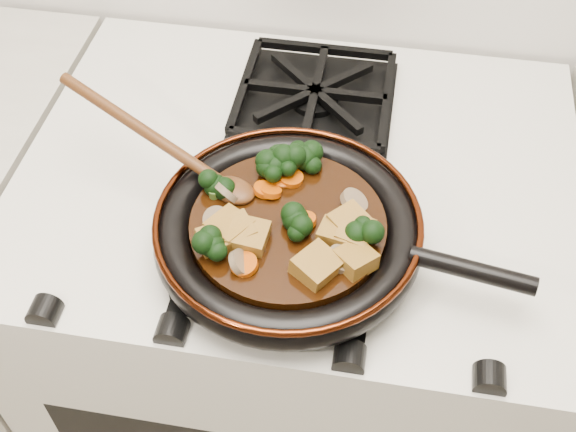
# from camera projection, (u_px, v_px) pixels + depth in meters

# --- Properties ---
(stove) EXTENTS (0.76, 0.60, 0.90)m
(stove) POSITION_uv_depth(u_px,v_px,m) (297.00, 342.00, 1.32)
(stove) COLOR beige
(stove) RESTS_ON ground
(burner_grate_front) EXTENTS (0.23, 0.23, 0.03)m
(burner_grate_front) POSITION_uv_depth(u_px,v_px,m) (281.00, 242.00, 0.88)
(burner_grate_front) COLOR black
(burner_grate_front) RESTS_ON stove
(burner_grate_back) EXTENTS (0.23, 0.23, 0.03)m
(burner_grate_back) POSITION_uv_depth(u_px,v_px,m) (315.00, 96.00, 1.06)
(burner_grate_back) COLOR black
(burner_grate_back) RESTS_ON stove
(skillet) EXTENTS (0.44, 0.32, 0.05)m
(skillet) POSITION_uv_depth(u_px,v_px,m) (290.00, 231.00, 0.85)
(skillet) COLOR black
(skillet) RESTS_ON burner_grate_front
(braising_sauce) EXTENTS (0.23, 0.23, 0.02)m
(braising_sauce) POSITION_uv_depth(u_px,v_px,m) (288.00, 228.00, 0.85)
(braising_sauce) COLOR black
(braising_sauce) RESTS_ON skillet
(tofu_cube_0) EXTENTS (0.05, 0.05, 0.03)m
(tofu_cube_0) POSITION_uv_depth(u_px,v_px,m) (248.00, 237.00, 0.82)
(tofu_cube_0) COLOR brown
(tofu_cube_0) RESTS_ON braising_sauce
(tofu_cube_1) EXTENTS (0.06, 0.06, 0.03)m
(tofu_cube_1) POSITION_uv_depth(u_px,v_px,m) (235.00, 233.00, 0.82)
(tofu_cube_1) COLOR brown
(tofu_cube_1) RESTS_ON braising_sauce
(tofu_cube_2) EXTENTS (0.06, 0.06, 0.03)m
(tofu_cube_2) POSITION_uv_depth(u_px,v_px,m) (230.00, 229.00, 0.82)
(tofu_cube_2) COLOR brown
(tofu_cube_2) RESTS_ON braising_sauce
(tofu_cube_3) EXTENTS (0.05, 0.05, 0.03)m
(tofu_cube_3) POSITION_uv_depth(u_px,v_px,m) (355.00, 233.00, 0.82)
(tofu_cube_3) COLOR brown
(tofu_cube_3) RESTS_ON braising_sauce
(tofu_cube_4) EXTENTS (0.06, 0.06, 0.03)m
(tofu_cube_4) POSITION_uv_depth(u_px,v_px,m) (350.00, 224.00, 0.83)
(tofu_cube_4) COLOR brown
(tofu_cube_4) RESTS_ON braising_sauce
(tofu_cube_5) EXTENTS (0.05, 0.05, 0.03)m
(tofu_cube_5) POSITION_uv_depth(u_px,v_px,m) (214.00, 240.00, 0.81)
(tofu_cube_5) COLOR brown
(tofu_cube_5) RESTS_ON braising_sauce
(tofu_cube_6) EXTENTS (0.04, 0.04, 0.02)m
(tofu_cube_6) POSITION_uv_depth(u_px,v_px,m) (335.00, 234.00, 0.82)
(tofu_cube_6) COLOR brown
(tofu_cube_6) RESTS_ON braising_sauce
(tofu_cube_7) EXTENTS (0.06, 0.06, 0.03)m
(tofu_cube_7) POSITION_uv_depth(u_px,v_px,m) (317.00, 266.00, 0.79)
(tofu_cube_7) COLOR brown
(tofu_cube_7) RESTS_ON braising_sauce
(tofu_cube_8) EXTENTS (0.05, 0.06, 0.03)m
(tofu_cube_8) POSITION_uv_depth(u_px,v_px,m) (355.00, 259.00, 0.80)
(tofu_cube_8) COLOR brown
(tofu_cube_8) RESTS_ON braising_sauce
(broccoli_floret_0) EXTENTS (0.08, 0.08, 0.06)m
(broccoli_floret_0) POSITION_uv_depth(u_px,v_px,m) (292.00, 224.00, 0.82)
(broccoli_floret_0) COLOR black
(broccoli_floret_0) RESTS_ON braising_sauce
(broccoli_floret_1) EXTENTS (0.08, 0.09, 0.08)m
(broccoli_floret_1) POSITION_uv_depth(u_px,v_px,m) (285.00, 165.00, 0.89)
(broccoli_floret_1) COLOR black
(broccoli_floret_1) RESTS_ON braising_sauce
(broccoli_floret_2) EXTENTS (0.08, 0.08, 0.05)m
(broccoli_floret_2) POSITION_uv_depth(u_px,v_px,m) (214.00, 192.00, 0.86)
(broccoli_floret_2) COLOR black
(broccoli_floret_2) RESTS_ON braising_sauce
(broccoli_floret_3) EXTENTS (0.08, 0.08, 0.06)m
(broccoli_floret_3) POSITION_uv_depth(u_px,v_px,m) (271.00, 170.00, 0.88)
(broccoli_floret_3) COLOR black
(broccoli_floret_3) RESTS_ON braising_sauce
(broccoli_floret_4) EXTENTS (0.08, 0.09, 0.06)m
(broccoli_floret_4) POSITION_uv_depth(u_px,v_px,m) (306.00, 161.00, 0.89)
(broccoli_floret_4) COLOR black
(broccoli_floret_4) RESTS_ON braising_sauce
(broccoli_floret_5) EXTENTS (0.08, 0.09, 0.06)m
(broccoli_floret_5) POSITION_uv_depth(u_px,v_px,m) (361.00, 231.00, 0.82)
(broccoli_floret_5) COLOR black
(broccoli_floret_5) RESTS_ON braising_sauce
(broccoli_floret_6) EXTENTS (0.09, 0.08, 0.06)m
(broccoli_floret_6) POSITION_uv_depth(u_px,v_px,m) (216.00, 250.00, 0.80)
(broccoli_floret_6) COLOR black
(broccoli_floret_6) RESTS_ON braising_sauce
(carrot_coin_0) EXTENTS (0.03, 0.03, 0.02)m
(carrot_coin_0) POSITION_uv_depth(u_px,v_px,m) (303.00, 221.00, 0.84)
(carrot_coin_0) COLOR #B34204
(carrot_coin_0) RESTS_ON braising_sauce
(carrot_coin_1) EXTENTS (0.03, 0.03, 0.01)m
(carrot_coin_1) POSITION_uv_depth(u_px,v_px,m) (264.00, 190.00, 0.87)
(carrot_coin_1) COLOR #B34204
(carrot_coin_1) RESTS_ON braising_sauce
(carrot_coin_2) EXTENTS (0.03, 0.03, 0.02)m
(carrot_coin_2) POSITION_uv_depth(u_px,v_px,m) (271.00, 192.00, 0.87)
(carrot_coin_2) COLOR #B34204
(carrot_coin_2) RESTS_ON braising_sauce
(carrot_coin_3) EXTENTS (0.03, 0.03, 0.02)m
(carrot_coin_3) POSITION_uv_depth(u_px,v_px,m) (244.00, 265.00, 0.79)
(carrot_coin_3) COLOR #B34204
(carrot_coin_3) RESTS_ON braising_sauce
(carrot_coin_4) EXTENTS (0.03, 0.03, 0.02)m
(carrot_coin_4) POSITION_uv_depth(u_px,v_px,m) (283.00, 177.00, 0.88)
(carrot_coin_4) COLOR #B34204
(carrot_coin_4) RESTS_ON braising_sauce
(carrot_coin_5) EXTENTS (0.03, 0.03, 0.01)m
(carrot_coin_5) POSITION_uv_depth(u_px,v_px,m) (291.00, 178.00, 0.88)
(carrot_coin_5) COLOR #B34204
(carrot_coin_5) RESTS_ON braising_sauce
(mushroom_slice_0) EXTENTS (0.05, 0.04, 0.04)m
(mushroom_slice_0) POSITION_uv_depth(u_px,v_px,m) (228.00, 193.00, 0.86)
(mushroom_slice_0) COLOR brown
(mushroom_slice_0) RESTS_ON braising_sauce
(mushroom_slice_1) EXTENTS (0.04, 0.04, 0.02)m
(mushroom_slice_1) POSITION_uv_depth(u_px,v_px,m) (340.00, 259.00, 0.80)
(mushroom_slice_1) COLOR brown
(mushroom_slice_1) RESTS_ON braising_sauce
(mushroom_slice_2) EXTENTS (0.04, 0.04, 0.03)m
(mushroom_slice_2) POSITION_uv_depth(u_px,v_px,m) (217.00, 220.00, 0.83)
(mushroom_slice_2) COLOR brown
(mushroom_slice_2) RESTS_ON braising_sauce
(mushroom_slice_3) EXTENTS (0.03, 0.04, 0.03)m
(mushroom_slice_3) POSITION_uv_depth(u_px,v_px,m) (241.00, 263.00, 0.79)
(mushroom_slice_3) COLOR brown
(mushroom_slice_3) RESTS_ON braising_sauce
(mushroom_slice_4) EXTENTS (0.04, 0.04, 0.02)m
(mushroom_slice_4) POSITION_uv_depth(u_px,v_px,m) (354.00, 201.00, 0.85)
(mushroom_slice_4) COLOR brown
(mushroom_slice_4) RESTS_ON braising_sauce
(wooden_spoon) EXTENTS (0.16, 0.09, 0.26)m
(wooden_spoon) POSITION_uv_depth(u_px,v_px,m) (182.00, 156.00, 0.88)
(wooden_spoon) COLOR #4A270F
(wooden_spoon) RESTS_ON braising_sauce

